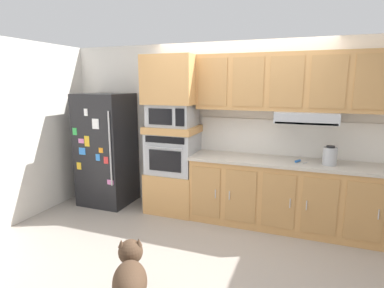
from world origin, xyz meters
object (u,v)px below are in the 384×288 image
microwave (173,115)px  screwdriver (298,161)px  dog (130,276)px  refrigerator (107,149)px  electric_kettle (330,156)px  built_in_oven (173,153)px

microwave → screwdriver: microwave is taller
microwave → dog: bearing=-75.0°
microwave → screwdriver: bearing=-1.3°
microwave → screwdriver: (1.77, -0.04, -0.53)m
refrigerator → electric_kettle: 3.27m
refrigerator → microwave: bearing=3.4°
built_in_oven → electric_kettle: built_in_oven is taller
built_in_oven → dog: bearing=-75.0°
refrigerator → dog: 2.79m
screwdriver → electric_kettle: (0.36, -0.01, 0.10)m
refrigerator → built_in_oven: size_ratio=2.51×
screwdriver → dog: (-1.18, -2.17, -0.55)m
refrigerator → dog: size_ratio=2.28×
refrigerator → screwdriver: bearing=0.5°
refrigerator → built_in_oven: refrigerator is taller
microwave → screwdriver: size_ratio=3.88×
electric_kettle → refrigerator: bearing=-179.6°
built_in_oven → dog: 2.35m
electric_kettle → dog: size_ratio=0.31×
built_in_oven → microwave: bearing=-0.8°
screwdriver → electric_kettle: 0.38m
built_in_oven → microwave: 0.56m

